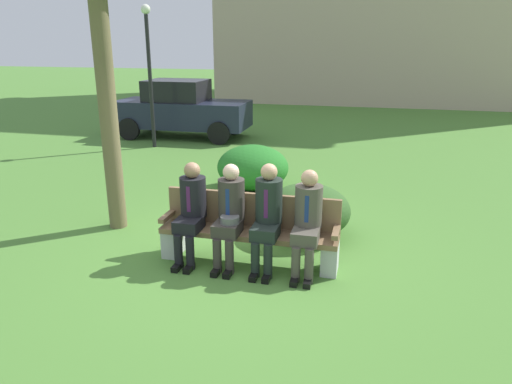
{
  "coord_description": "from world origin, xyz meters",
  "views": [
    {
      "loc": [
        1.67,
        -5.76,
        2.8
      ],
      "look_at": [
        0.18,
        0.15,
        0.85
      ],
      "focal_mm": 33.47,
      "sensor_mm": 36.0,
      "label": 1
    }
  ],
  "objects_px": {
    "park_bench": "(250,230)",
    "parked_car_near": "(181,109)",
    "seated_man_centerright": "(267,212)",
    "shrub_near_bench": "(253,167)",
    "shrub_mid_lawn": "(308,210)",
    "palm_tree_tall": "(98,4)",
    "seated_man_centerleft": "(230,211)",
    "seated_man_rightmost": "(307,217)",
    "seated_man_leftmost": "(191,207)",
    "street_lamp": "(149,63)"
  },
  "relations": [
    {
      "from": "park_bench",
      "to": "parked_car_near",
      "type": "bearing_deg",
      "value": 118.35
    },
    {
      "from": "park_bench",
      "to": "seated_man_centerright",
      "type": "bearing_deg",
      "value": -25.4
    },
    {
      "from": "shrub_near_bench",
      "to": "seated_man_centerright",
      "type": "bearing_deg",
      "value": -72.39
    },
    {
      "from": "shrub_mid_lawn",
      "to": "parked_car_near",
      "type": "bearing_deg",
      "value": 125.67
    },
    {
      "from": "palm_tree_tall",
      "to": "shrub_mid_lawn",
      "type": "height_order",
      "value": "palm_tree_tall"
    },
    {
      "from": "seated_man_centerleft",
      "to": "seated_man_rightmost",
      "type": "height_order",
      "value": "seated_man_centerleft"
    },
    {
      "from": "seated_man_leftmost",
      "to": "shrub_near_bench",
      "type": "distance_m",
      "value": 3.24
    },
    {
      "from": "seated_man_centerleft",
      "to": "shrub_mid_lawn",
      "type": "relative_size",
      "value": 1.05
    },
    {
      "from": "seated_man_centerright",
      "to": "seated_man_rightmost",
      "type": "relative_size",
      "value": 1.03
    },
    {
      "from": "park_bench",
      "to": "shrub_near_bench",
      "type": "bearing_deg",
      "value": 103.8
    },
    {
      "from": "park_bench",
      "to": "palm_tree_tall",
      "type": "distance_m",
      "value": 3.72
    },
    {
      "from": "seated_man_centerleft",
      "to": "shrub_mid_lawn",
      "type": "xyz_separation_m",
      "value": [
        0.84,
        1.18,
        -0.34
      ]
    },
    {
      "from": "palm_tree_tall",
      "to": "shrub_near_bench",
      "type": "bearing_deg",
      "value": 57.07
    },
    {
      "from": "palm_tree_tall",
      "to": "parked_car_near",
      "type": "distance_m",
      "value": 7.57
    },
    {
      "from": "park_bench",
      "to": "seated_man_centerright",
      "type": "relative_size",
      "value": 1.71
    },
    {
      "from": "palm_tree_tall",
      "to": "parked_car_near",
      "type": "xyz_separation_m",
      "value": [
        -1.8,
        6.94,
        -2.42
      ]
    },
    {
      "from": "seated_man_rightmost",
      "to": "shrub_mid_lawn",
      "type": "height_order",
      "value": "seated_man_rightmost"
    },
    {
      "from": "shrub_near_bench",
      "to": "shrub_mid_lawn",
      "type": "height_order",
      "value": "shrub_near_bench"
    },
    {
      "from": "seated_man_leftmost",
      "to": "seated_man_centerright",
      "type": "bearing_deg",
      "value": 0.24
    },
    {
      "from": "seated_man_centerleft",
      "to": "palm_tree_tall",
      "type": "relative_size",
      "value": 0.29
    },
    {
      "from": "seated_man_centerright",
      "to": "shrub_near_bench",
      "type": "bearing_deg",
      "value": 107.61
    },
    {
      "from": "seated_man_centerleft",
      "to": "seated_man_rightmost",
      "type": "bearing_deg",
      "value": 0.28
    },
    {
      "from": "park_bench",
      "to": "seated_man_centerright",
      "type": "distance_m",
      "value": 0.43
    },
    {
      "from": "park_bench",
      "to": "palm_tree_tall",
      "type": "height_order",
      "value": "palm_tree_tall"
    },
    {
      "from": "seated_man_rightmost",
      "to": "parked_car_near",
      "type": "xyz_separation_m",
      "value": [
        -4.88,
        7.77,
        0.11
      ]
    },
    {
      "from": "shrub_near_bench",
      "to": "street_lamp",
      "type": "bearing_deg",
      "value": 139.4
    },
    {
      "from": "seated_man_centerright",
      "to": "shrub_mid_lawn",
      "type": "bearing_deg",
      "value": 73.32
    },
    {
      "from": "seated_man_centerleft",
      "to": "shrub_mid_lawn",
      "type": "distance_m",
      "value": 1.49
    },
    {
      "from": "seated_man_leftmost",
      "to": "shrub_near_bench",
      "type": "bearing_deg",
      "value": 90.21
    },
    {
      "from": "street_lamp",
      "to": "seated_man_leftmost",
      "type": "bearing_deg",
      "value": -60.34
    },
    {
      "from": "seated_man_centerright",
      "to": "parked_car_near",
      "type": "distance_m",
      "value": 8.91
    },
    {
      "from": "seated_man_rightmost",
      "to": "parked_car_near",
      "type": "distance_m",
      "value": 9.18
    },
    {
      "from": "seated_man_rightmost",
      "to": "street_lamp",
      "type": "relative_size",
      "value": 0.36
    },
    {
      "from": "park_bench",
      "to": "shrub_near_bench",
      "type": "xyz_separation_m",
      "value": [
        -0.76,
        3.1,
        -0.0
      ]
    },
    {
      "from": "park_bench",
      "to": "seated_man_leftmost",
      "type": "relative_size",
      "value": 1.77
    },
    {
      "from": "seated_man_centerleft",
      "to": "shrub_near_bench",
      "type": "bearing_deg",
      "value": 99.4
    },
    {
      "from": "seated_man_centerright",
      "to": "palm_tree_tall",
      "type": "xyz_separation_m",
      "value": [
        -2.58,
        0.82,
        2.5
      ]
    },
    {
      "from": "shrub_near_bench",
      "to": "parked_car_near",
      "type": "relative_size",
      "value": 0.36
    },
    {
      "from": "seated_man_centerright",
      "to": "parked_car_near",
      "type": "xyz_separation_m",
      "value": [
        -4.38,
        7.76,
        0.08
      ]
    },
    {
      "from": "park_bench",
      "to": "palm_tree_tall",
      "type": "relative_size",
      "value": 0.51
    },
    {
      "from": "seated_man_leftmost",
      "to": "seated_man_centerleft",
      "type": "bearing_deg",
      "value": -0.52
    },
    {
      "from": "seated_man_centerleft",
      "to": "street_lamp",
      "type": "xyz_separation_m",
      "value": [
        -4.11,
        6.3,
        1.5
      ]
    },
    {
      "from": "palm_tree_tall",
      "to": "shrub_near_bench",
      "type": "xyz_separation_m",
      "value": [
        1.56,
        2.41,
        -2.82
      ]
    },
    {
      "from": "seated_man_centerleft",
      "to": "seated_man_centerright",
      "type": "xyz_separation_m",
      "value": [
        0.49,
        0.01,
        0.02
      ]
    },
    {
      "from": "parked_car_near",
      "to": "street_lamp",
      "type": "height_order",
      "value": "street_lamp"
    },
    {
      "from": "seated_man_rightmost",
      "to": "palm_tree_tall",
      "type": "distance_m",
      "value": 4.07
    },
    {
      "from": "park_bench",
      "to": "shrub_near_bench",
      "type": "distance_m",
      "value": 3.19
    },
    {
      "from": "seated_man_centerright",
      "to": "seated_man_centerleft",
      "type": "bearing_deg",
      "value": -178.94
    },
    {
      "from": "park_bench",
      "to": "seated_man_centerleft",
      "type": "bearing_deg",
      "value": -149.48
    },
    {
      "from": "seated_man_rightmost",
      "to": "seated_man_leftmost",
      "type": "bearing_deg",
      "value": -180.0
    }
  ]
}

